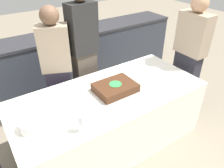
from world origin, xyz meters
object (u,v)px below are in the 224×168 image
Objects in this scene: cake at (115,88)px; plate_stack at (30,125)px; wine_glass at (81,121)px; person_standing_back at (57,68)px; person_cutting_cake at (84,53)px; person_seated_right at (189,56)px.

plate_stack is (-0.94, -0.07, 0.00)m from cake.
person_standing_back is at bearing 78.51° from wine_glass.
plate_stack is 1.23m from person_cutting_cake.
person_seated_right reaches higher than cake.
cake is 0.27× the size of person_cutting_cake.
wine_glass is 0.11× the size of person_standing_back.
cake is 2.77× the size of wine_glass.
person_cutting_cake is at bearing -156.72° from person_standing_back.
cake is 0.80m from person_standing_back.
person_standing_back reaches higher than wine_glass.
cake is 0.95m from plate_stack.
person_seated_right is (1.21, -0.70, -0.08)m from person_cutting_cake.
person_cutting_cake reaches higher than person_seated_right.
person_seated_right is at bearing 2.19° from plate_stack.
cake is at bearing 29.94° from wine_glass.
person_seated_right is (2.15, 0.08, 0.06)m from plate_stack.
person_cutting_cake is at bearing 90.00° from cake.
person_seated_right is (1.80, 0.35, -0.01)m from wine_glass.
wine_glass is at bearing -36.66° from plate_stack.
plate_stack is at bearing -87.81° from person_seated_right.
person_standing_back is (0.57, 0.78, 0.04)m from plate_stack.
person_standing_back reaches higher than plate_stack.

